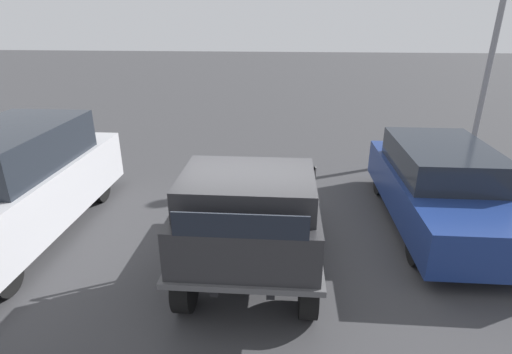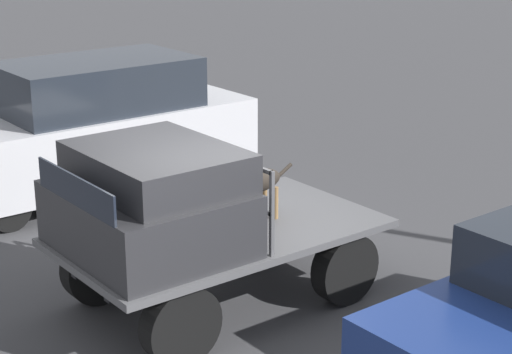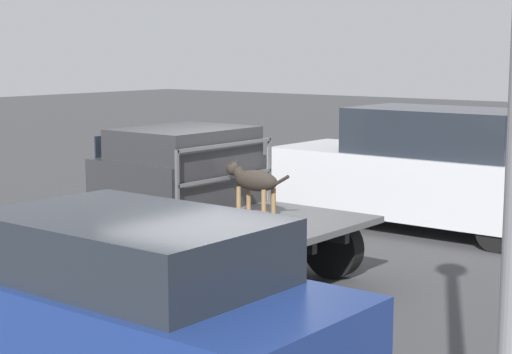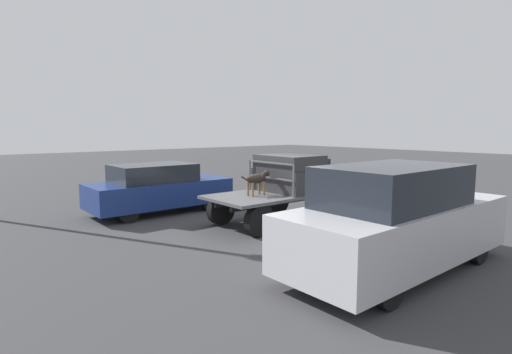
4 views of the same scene
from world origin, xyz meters
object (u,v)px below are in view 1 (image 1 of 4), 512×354
(parked_pickup_far, at_px, (13,186))
(flatbed_truck, at_px, (253,232))
(dog, at_px, (256,181))
(parked_sedan, at_px, (440,186))

(parked_pickup_far, bearing_deg, flatbed_truck, 76.98)
(parked_pickup_far, bearing_deg, dog, 82.41)
(dog, distance_m, parked_pickup_far, 4.37)
(parked_sedan, bearing_deg, parked_pickup_far, -79.39)
(dog, bearing_deg, parked_sedan, 98.69)
(dog, bearing_deg, flatbed_truck, -14.12)
(parked_pickup_far, bearing_deg, parked_sedan, 93.12)
(flatbed_truck, bearing_deg, parked_pickup_far, -98.63)
(dog, xyz_separation_m, parked_sedan, (-1.27, 3.42, -0.52))
(dog, relative_size, parked_pickup_far, 0.20)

